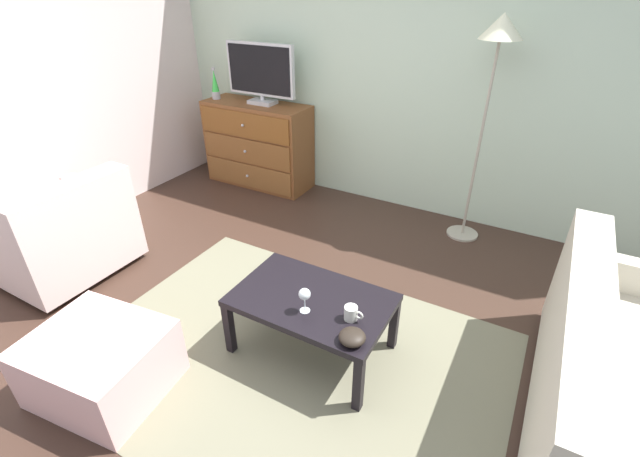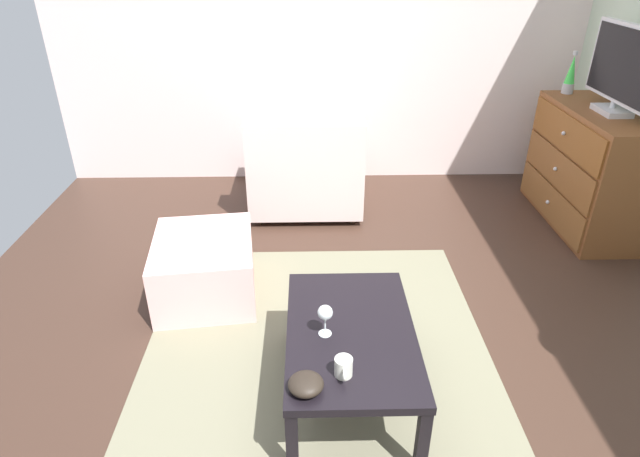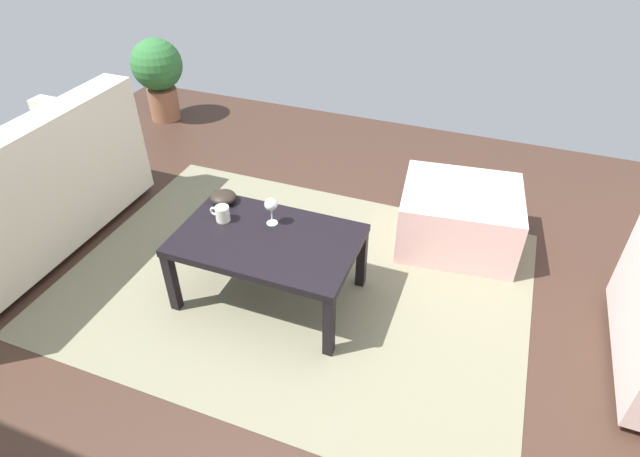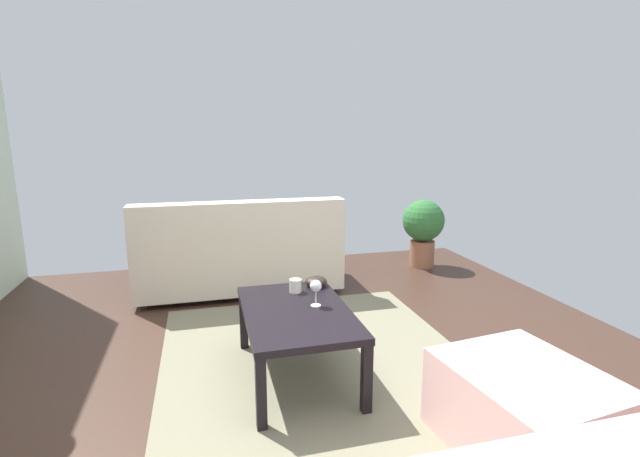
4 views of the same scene
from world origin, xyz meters
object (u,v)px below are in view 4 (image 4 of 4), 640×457
Objects in this scene: wine_glass at (316,287)px; ottoman at (524,411)px; bowl_decorative at (316,281)px; coffee_table at (297,317)px; potted_plant at (423,227)px; mug at (295,286)px; couch_large at (239,255)px.

ottoman is (-0.91, -0.73, -0.34)m from wine_glass.
wine_glass is 1.09× the size of bowl_decorative.
wine_glass is at bearing -78.39° from coffee_table.
mug is at bearing 133.05° from potted_plant.
coffee_table is at bearing 43.63° from ottoman.
coffee_table is 2.59m from potted_plant.
mug reaches higher than ottoman.
couch_large is (1.25, 0.40, -0.12)m from bowl_decorative.
ottoman is (-1.18, -0.79, -0.26)m from mug.
ottoman is at bearing -141.51° from wine_glass.
bowl_decorative is (0.08, -0.16, -0.01)m from mug.
couch_large is 2.46× the size of potted_plant.
wine_glass reaches higher than mug.
couch_large reaches higher than bowl_decorative.
ottoman is (-1.25, -0.64, -0.25)m from bowl_decorative.
mug is 0.16× the size of potted_plant.
bowl_decorative reaches higher than coffee_table.
couch_large is 2.72m from ottoman.
mug is 0.06× the size of couch_large.
potted_plant is (0.27, -1.96, 0.10)m from couch_large.
couch_large is at bearing 6.72° from coffee_table.
wine_glass is 1.21m from ottoman.
potted_plant reaches higher than coffee_table.
bowl_decorative is 0.21× the size of ottoman.
potted_plant is (2.78, -0.92, 0.24)m from ottoman.
ottoman is at bearing -157.53° from couch_large.
ottoman is at bearing -136.37° from coffee_table.
ottoman is 0.97× the size of potted_plant.
wine_glass reaches higher than coffee_table.
coffee_table is 1.24m from ottoman.
wine_glass reaches higher than ottoman.
coffee_table is 6.55× the size of bowl_decorative.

